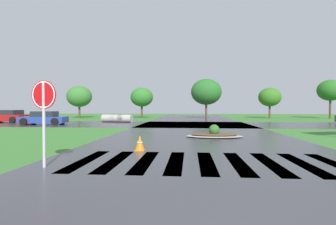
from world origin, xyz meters
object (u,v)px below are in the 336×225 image
median_island (214,135)px  car_white_sedan (44,118)px  car_dark_suv (7,117)px  traffic_cone (140,143)px  stop_sign (44,103)px  drainage_pipe_stack (117,118)px

median_island → car_white_sedan: 17.10m
car_dark_suv → traffic_cone: 23.62m
stop_sign → traffic_cone: 3.84m
car_dark_suv → drainage_pipe_stack: (11.24, 1.41, -0.21)m
stop_sign → car_dark_suv: 24.46m
car_dark_suv → stop_sign: bearing=131.2°
car_dark_suv → traffic_cone: car_dark_suv is taller
car_white_sedan → drainage_pipe_stack: size_ratio=1.21×
stop_sign → car_white_sedan: bearing=130.7°
median_island → traffic_cone: median_island is taller
stop_sign → car_dark_suv: stop_sign is taller
drainage_pipe_stack → traffic_cone: drainage_pipe_stack is taller
car_dark_suv → traffic_cone: size_ratio=7.92×
car_white_sedan → traffic_cone: size_ratio=7.38×
stop_sign → car_white_sedan: size_ratio=0.56×
drainage_pipe_stack → traffic_cone: (5.81, -17.75, -0.14)m
car_white_sedan → drainage_pipe_stack: car_white_sedan is taller
median_island → car_dark_suv: 23.35m
stop_sign → car_dark_suv: (-15.03, 19.27, -1.10)m
stop_sign → drainage_pipe_stack: bearing=111.3°
drainage_pipe_stack → median_island: bearing=-55.7°
median_island → car_dark_suv: size_ratio=0.67×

